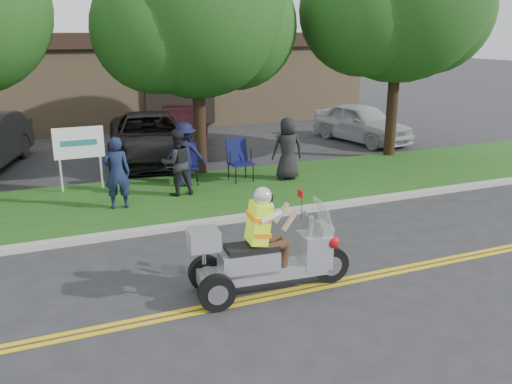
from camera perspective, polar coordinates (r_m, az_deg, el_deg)
name	(u,v)px	position (r m, az deg, el deg)	size (l,w,h in m)	color
ground	(297,276)	(9.54, 4.30, -8.81)	(120.00, 120.00, 0.00)	#28282B
centerline_near	(313,290)	(9.08, 5.98, -10.21)	(60.00, 0.10, 0.01)	gold
centerline_far	(308,286)	(9.20, 5.50, -9.80)	(60.00, 0.10, 0.01)	gold
curb	(235,219)	(12.10, -2.24, -2.83)	(60.00, 0.25, 0.12)	#A8A89E
grass_verge	(206,193)	(14.04, -5.33, -0.14)	(60.00, 4.00, 0.10)	#244612
commercial_building	(158,75)	(27.36, -10.31, 12.02)	(18.00, 8.20, 4.00)	#9E7F5B
tree_mid	(198,17)	(15.55, -6.13, 17.82)	(5.88, 4.80, 7.05)	#332114
business_sign	(79,146)	(14.56, -18.14, 4.59)	(1.25, 0.06, 1.75)	silver
trike_scooter	(264,256)	(8.73, 0.89, -6.76)	(2.72, 0.94, 1.78)	black
lawn_chair_a	(187,161)	(14.73, -7.28, 3.26)	(0.68, 0.70, 1.09)	black
lawn_chair_b	(239,157)	(14.93, -1.84, 3.70)	(0.65, 0.67, 1.14)	black
spectator_adult_left	(117,173)	(12.86, -14.44, 1.97)	(0.61, 0.40, 1.69)	#161F3E
spectator_adult_mid	(177,163)	(13.64, -8.30, 3.06)	(0.80, 0.62, 1.65)	black
spectator_chair_a	(185,155)	(14.41, -7.49, 3.93)	(1.10, 0.63, 1.70)	#131536
spectator_chair_b	(288,149)	(14.98, 3.34, 4.58)	(0.84, 0.55, 1.72)	black
parked_car_mid	(150,137)	(17.94, -11.14, 5.66)	(2.55, 5.53, 1.54)	black
parked_car_right	(179,132)	(19.29, -8.11, 6.28)	(1.89, 4.65, 1.35)	#53131F
parked_car_far_right	(362,123)	(21.13, 11.05, 7.17)	(1.71, 4.25, 1.45)	#B2B5BA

